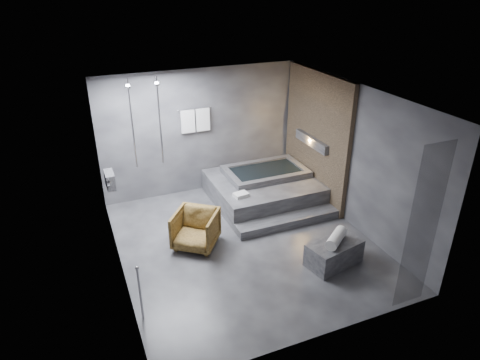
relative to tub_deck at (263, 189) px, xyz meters
name	(u,v)px	position (x,y,z in m)	size (l,w,h in m)	color
room	(261,150)	(-0.65, -1.21, 1.48)	(5.00, 5.04, 2.82)	#29292B
tub_deck	(263,189)	(0.00, 0.00, 0.00)	(2.20, 2.00, 0.50)	#2D2D2F
tub_step	(288,221)	(0.00, -1.18, -0.16)	(2.20, 0.36, 0.18)	#2D2D2F
concrete_bench	(334,253)	(0.13, -2.60, -0.04)	(0.95, 0.52, 0.43)	#2D2D2F
driftwood_chair	(196,229)	(-1.92, -1.16, 0.10)	(0.75, 0.77, 0.70)	#402C10
rolled_towel	(336,238)	(0.13, -2.62, 0.28)	(0.20, 0.20, 0.56)	white
deck_towel	(241,195)	(-0.76, -0.56, 0.29)	(0.28, 0.21, 0.08)	silver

